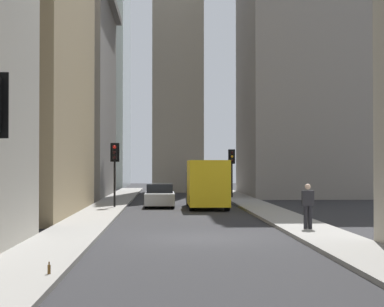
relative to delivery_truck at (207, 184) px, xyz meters
The scene contains 12 objects.
ground_plane 15.58m from the delivery_truck, behind, with size 135.00×135.00×0.00m, color #262628.
sidewalk_right 16.60m from the delivery_truck, 159.10° to the left, with size 90.00×2.20×0.14m, color gray.
sidewalk_left 15.82m from the delivery_truck, 168.66° to the right, with size 90.00×2.20×0.14m, color gray.
building_left_far 21.35m from the delivery_truck, 31.65° to the right, with size 12.74×10.50×27.28m.
building_right_far 20.20m from the delivery_truck, 40.74° to the left, with size 14.53×10.50×19.66m.
church_spire 28.50m from the delivery_truck, ahead, with size 5.32×5.32×33.57m.
delivery_truck is the anchor object (origin of this frame).
sedan_silver 3.21m from the delivery_truck, 64.22° to the left, with size 4.30×1.78×1.42m.
traffic_light_midblock 10.32m from the delivery_truck, 14.63° to the right, with size 0.43×0.52×3.63m.
traffic_light_far_junction 5.64m from the delivery_truck, 97.12° to the left, with size 0.43×0.52×3.72m.
pedestrian 13.99m from the delivery_truck, 167.83° to the right, with size 0.26×0.44×1.71m.
discarded_bottle 23.88m from the delivery_truck, 167.68° to the left, with size 0.07×0.07×0.27m.
Camera 1 is at (-22.03, 1.13, 2.56)m, focal length 58.95 mm.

